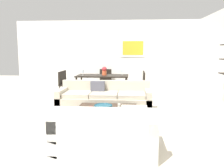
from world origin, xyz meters
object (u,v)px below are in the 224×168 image
Objects in this scene: centerpiece_vase at (104,71)px; dining_chair_left_far at (67,81)px; candle_jar at (119,105)px; dining_chair_left_near at (64,83)px; dining_chair_head at (105,79)px; wine_glass_left_near at (83,72)px; dining_chair_right_near at (141,84)px; decorative_bowl at (103,107)px; dining_chair_right_far at (140,82)px; dining_table at (103,77)px; wine_glass_right_far at (122,71)px; coffee_table at (107,118)px; sofa_beige at (105,101)px; wine_glass_head at (104,71)px; loveseat_white at (105,134)px; apple_on_coffee_table at (91,108)px.

dining_chair_left_far is at bearing 172.54° from centerpiece_vase.
candle_jar is 3.43m from dining_chair_left_near.
candle_jar is 3.92m from dining_chair_head.
wine_glass_left_near is (0.62, 0.09, 0.37)m from dining_chair_left_near.
centerpiece_vase reaches higher than dining_chair_head.
decorative_bowl is at bearing -106.50° from dining_chair_right_near.
dining_chair_right_far is 1.28m from centerpiece_vase.
decorative_bowl is 3.25m from wine_glass_left_near.
wine_glass_right_far is at bearing 9.73° from dining_table.
coffee_table is at bearing -59.54° from dining_chair_left_near.
sofa_beige is 14.13× the size of wine_glass_head.
loveseat_white is 1.28m from coffee_table.
wine_glass_head reaches higher than dining_chair_left_far.
candle_jar is (0.14, 1.41, 0.12)m from loveseat_white.
dining_chair_left_far is at bearing 117.34° from coffee_table.
dining_table is 0.69m from wine_glass_left_near.
wine_glass_left_near reaches higher than dining_chair_right_near.
dining_chair_right_far is at bearing 9.07° from dining_chair_left_near.
decorative_bowl is (-0.18, 1.25, 0.13)m from loveseat_white.
sofa_beige is at bearing -54.75° from dining_chair_left_far.
loveseat_white is 1.73× the size of dining_chair_left_far.
wine_glass_head is (-0.46, 3.53, 0.68)m from coffee_table.
dining_chair_head is (-0.57, 5.27, 0.21)m from loveseat_white.
loveseat_white is 4.27m from dining_chair_right_near.
coffee_table is at bearing -62.66° from dining_chair_left_far.
centerpiece_vase is at bearing -85.95° from dining_chair_head.
dining_table is at bearing 97.09° from decorative_bowl.
wine_glass_right_far is (1.92, 0.31, 0.37)m from dining_chair_left_near.
wine_glass_head is at bearing 8.41° from dining_chair_left_far.
wine_glass_left_near reaches higher than wine_glass_right_far.
wine_glass_left_near is at bearing 115.23° from candle_jar.
dining_chair_left_near is at bearing -90.00° from dining_chair_left_far.
dining_table is (-0.15, 3.27, 0.26)m from apple_on_coffee_table.
decorative_bowl is 3.39m from dining_chair_left_near.
centerpiece_vase is at bearing 9.89° from dining_chair_left_near.
decorative_bowl is 0.26m from apple_on_coffee_table.
dining_chair_head is (-0.29, 2.86, 0.21)m from sofa_beige.
dining_chair_left_far and dining_chair_right_near have the same top height.
apple_on_coffee_table is 3.75m from dining_chair_left_far.
dining_chair_head is at bearing 96.57° from coffee_table.
dining_chair_right_far reaches higher than candle_jar.
dining_table reaches higher than coffee_table.
dining_table is at bearing 92.71° from apple_on_coffee_table.
dining_chair_head reaches higher than candle_jar.
dining_table is at bearing -153.79° from centerpiece_vase.
centerpiece_vase reaches higher than dining_chair_right_far.
apple_on_coffee_table is 3.64m from dining_chair_right_far.
coffee_table is 3.32× the size of decorative_bowl.
coffee_table is 0.37m from candle_jar.
sofa_beige is at bearing 96.56° from loveseat_white.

